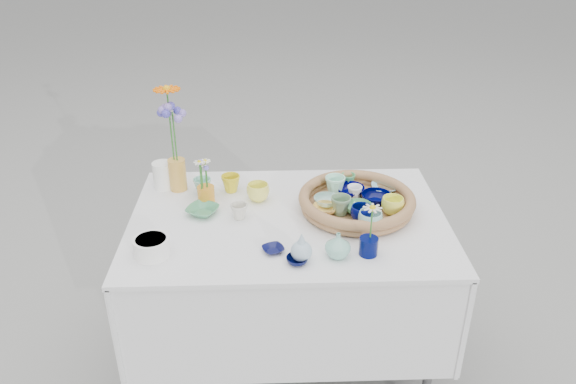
{
  "coord_description": "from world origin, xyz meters",
  "views": [
    {
      "loc": [
        -0.07,
        -1.93,
        1.91
      ],
      "look_at": [
        0.0,
        0.02,
        0.87
      ],
      "focal_mm": 35.0,
      "sensor_mm": 36.0,
      "label": 1
    }
  ],
  "objects_px": {
    "wicker_tray": "(357,202)",
    "bud_vase_seafoam": "(338,245)",
    "display_table": "(288,359)",
    "tall_vase_yellow": "(178,175)"
  },
  "relations": [
    {
      "from": "display_table",
      "to": "tall_vase_yellow",
      "type": "height_order",
      "value": "tall_vase_yellow"
    },
    {
      "from": "bud_vase_seafoam",
      "to": "tall_vase_yellow",
      "type": "xyz_separation_m",
      "value": [
        -0.64,
        0.54,
        0.02
      ]
    },
    {
      "from": "bud_vase_seafoam",
      "to": "tall_vase_yellow",
      "type": "relative_size",
      "value": 0.68
    },
    {
      "from": "bud_vase_seafoam",
      "to": "wicker_tray",
      "type": "bearing_deg",
      "value": 70.81
    },
    {
      "from": "display_table",
      "to": "bud_vase_seafoam",
      "type": "height_order",
      "value": "bud_vase_seafoam"
    },
    {
      "from": "display_table",
      "to": "bud_vase_seafoam",
      "type": "relative_size",
      "value": 13.15
    },
    {
      "from": "wicker_tray",
      "to": "bud_vase_seafoam",
      "type": "relative_size",
      "value": 4.95
    },
    {
      "from": "wicker_tray",
      "to": "bud_vase_seafoam",
      "type": "height_order",
      "value": "bud_vase_seafoam"
    },
    {
      "from": "wicker_tray",
      "to": "bud_vase_seafoam",
      "type": "xyz_separation_m",
      "value": [
        -0.11,
        -0.33,
        0.01
      ]
    },
    {
      "from": "wicker_tray",
      "to": "display_table",
      "type": "bearing_deg",
      "value": -169.88
    }
  ]
}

